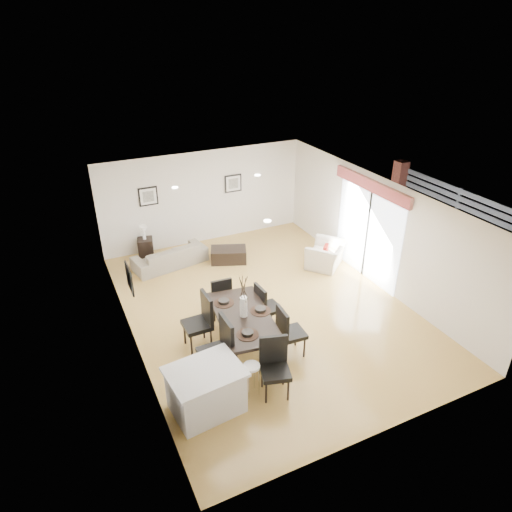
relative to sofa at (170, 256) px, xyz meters
name	(u,v)px	position (x,y,z in m)	size (l,w,h in m)	color
ground	(266,307)	(1.42, -2.92, -0.29)	(8.00, 8.00, 0.00)	tan
wall_back	(204,197)	(1.42, 1.08, 1.06)	(6.00, 0.04, 2.70)	silver
wall_front	(388,370)	(1.42, -6.92, 1.06)	(6.00, 0.04, 2.70)	silver
wall_left	(128,287)	(-1.58, -2.92, 1.06)	(0.04, 8.00, 2.70)	silver
wall_right	(377,231)	(4.42, -2.92, 1.06)	(0.04, 8.00, 2.70)	silver
ceiling	(267,198)	(1.42, -2.92, 2.41)	(6.00, 8.00, 0.02)	white
sofa	(170,256)	(0.00, 0.00, 0.00)	(1.96, 0.77, 0.57)	gray
armchair	(326,255)	(3.77, -1.83, 0.05)	(1.03, 0.90, 0.67)	beige
courtyard_plant_a	(473,261)	(7.08, -3.72, 0.02)	(0.55, 0.48, 0.61)	#39632A
courtyard_plant_b	(414,224)	(7.32, -1.30, 0.05)	(0.38, 0.38, 0.68)	#39632A
dining_table	(244,319)	(0.35, -4.07, 0.46)	(1.26, 2.12, 0.84)	black
dining_chair_wnear	(220,346)	(-0.34, -4.57, 0.41)	(0.56, 0.56, 1.24)	black
dining_chair_wfar	(201,318)	(-0.35, -3.57, 0.37)	(0.54, 0.54, 1.18)	black
dining_chair_enear	(288,329)	(1.06, -4.57, 0.32)	(0.52, 0.52, 1.09)	black
dining_chair_efar	(265,305)	(1.07, -3.57, 0.30)	(0.50, 0.50, 1.05)	black
dining_chair_head	(274,363)	(0.38, -5.31, 0.33)	(0.62, 0.62, 1.11)	black
dining_chair_foot	(220,295)	(0.35, -2.82, 0.29)	(0.49, 0.49, 1.03)	black
vase	(243,299)	(0.35, -4.07, 0.94)	(0.96, 1.56, 0.88)	white
coffee_table	(229,255)	(1.51, -0.46, -0.10)	(0.95, 0.57, 0.38)	black
side_table	(146,248)	(-0.46, 0.78, -0.01)	(0.41, 0.41, 0.55)	black
table_lamp	(144,231)	(-0.46, 0.78, 0.51)	(0.20, 0.20, 0.39)	white
cushion	(326,250)	(3.67, -1.93, 0.24)	(0.30, 0.09, 0.30)	#A71F15
kitchen_island	(206,390)	(-0.86, -5.23, 0.15)	(1.31, 1.06, 0.86)	silver
bar_stool	(252,369)	(-0.02, -5.23, 0.27)	(0.29, 0.29, 0.64)	white
framed_print_back_left	(148,196)	(-0.18, 1.05, 1.36)	(0.52, 0.04, 0.52)	black
framed_print_back_right	(233,183)	(2.32, 1.05, 1.36)	(0.52, 0.04, 0.52)	black
framed_print_left_wall	(129,279)	(-1.55, -3.12, 1.36)	(0.04, 0.52, 0.52)	black
sliding_door	(369,215)	(4.38, -2.62, 1.38)	(0.12, 2.70, 2.57)	white
courtyard	(443,213)	(7.59, -2.05, 0.64)	(6.00, 6.00, 2.00)	gray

